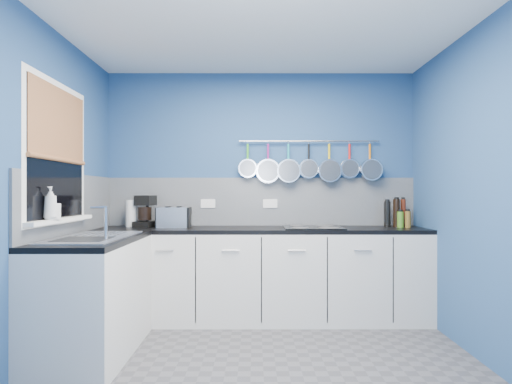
{
  "coord_description": "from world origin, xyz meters",
  "views": [
    {
      "loc": [
        -0.06,
        -2.95,
        1.25
      ],
      "look_at": [
        -0.05,
        0.75,
        1.25
      ],
      "focal_mm": 29.75,
      "sensor_mm": 36.0,
      "label": 1
    }
  ],
  "objects_px": {
    "toaster": "(174,217)",
    "canister": "(187,221)",
    "soap_bottle_a": "(50,203)",
    "paper_towel": "(132,213)",
    "hob": "(313,227)",
    "coffee_maker": "(145,211)",
    "soap_bottle_b": "(53,208)"
  },
  "relations": [
    {
      "from": "soap_bottle_a",
      "to": "paper_towel",
      "type": "distance_m",
      "value": 1.24
    },
    {
      "from": "soap_bottle_a",
      "to": "coffee_maker",
      "type": "height_order",
      "value": "soap_bottle_a"
    },
    {
      "from": "soap_bottle_a",
      "to": "canister",
      "type": "distance_m",
      "value": 1.45
    },
    {
      "from": "canister",
      "to": "paper_towel",
      "type": "bearing_deg",
      "value": 179.38
    },
    {
      "from": "paper_towel",
      "to": "hob",
      "type": "distance_m",
      "value": 1.81
    },
    {
      "from": "soap_bottle_a",
      "to": "toaster",
      "type": "distance_m",
      "value": 1.33
    },
    {
      "from": "soap_bottle_b",
      "to": "paper_towel",
      "type": "height_order",
      "value": "soap_bottle_b"
    },
    {
      "from": "soap_bottle_a",
      "to": "hob",
      "type": "xyz_separation_m",
      "value": [
        2.03,
        1.07,
        -0.26
      ]
    },
    {
      "from": "soap_bottle_b",
      "to": "paper_towel",
      "type": "distance_m",
      "value": 1.2
    },
    {
      "from": "soap_bottle_a",
      "to": "toaster",
      "type": "xyz_separation_m",
      "value": [
        0.67,
        1.14,
        -0.17
      ]
    },
    {
      "from": "soap_bottle_a",
      "to": "paper_towel",
      "type": "bearing_deg",
      "value": 78.99
    },
    {
      "from": "toaster",
      "to": "hob",
      "type": "bearing_deg",
      "value": -3.99
    },
    {
      "from": "soap_bottle_b",
      "to": "toaster",
      "type": "xyz_separation_m",
      "value": [
        0.67,
        1.1,
        -0.14
      ]
    },
    {
      "from": "coffee_maker",
      "to": "hob",
      "type": "bearing_deg",
      "value": 9.66
    },
    {
      "from": "toaster",
      "to": "canister",
      "type": "distance_m",
      "value": 0.15
    },
    {
      "from": "paper_towel",
      "to": "hob",
      "type": "bearing_deg",
      "value": -4.33
    },
    {
      "from": "coffee_maker",
      "to": "canister",
      "type": "distance_m",
      "value": 0.43
    },
    {
      "from": "soap_bottle_a",
      "to": "canister",
      "type": "height_order",
      "value": "soap_bottle_a"
    },
    {
      "from": "soap_bottle_b",
      "to": "canister",
      "type": "xyz_separation_m",
      "value": [
        0.79,
        1.16,
        -0.18
      ]
    },
    {
      "from": "coffee_maker",
      "to": "toaster",
      "type": "relative_size",
      "value": 1.02
    },
    {
      "from": "coffee_maker",
      "to": "toaster",
      "type": "height_order",
      "value": "coffee_maker"
    },
    {
      "from": "soap_bottle_b",
      "to": "coffee_maker",
      "type": "height_order",
      "value": "soap_bottle_b"
    },
    {
      "from": "soap_bottle_b",
      "to": "coffee_maker",
      "type": "distance_m",
      "value": 1.2
    },
    {
      "from": "canister",
      "to": "toaster",
      "type": "bearing_deg",
      "value": -152.92
    },
    {
      "from": "soap_bottle_a",
      "to": "canister",
      "type": "xyz_separation_m",
      "value": [
        0.79,
        1.2,
        -0.21
      ]
    },
    {
      "from": "paper_towel",
      "to": "canister",
      "type": "distance_m",
      "value": 0.56
    },
    {
      "from": "paper_towel",
      "to": "canister",
      "type": "relative_size",
      "value": 2.23
    },
    {
      "from": "soap_bottle_a",
      "to": "coffee_maker",
      "type": "relative_size",
      "value": 0.76
    },
    {
      "from": "coffee_maker",
      "to": "soap_bottle_a",
      "type": "bearing_deg",
      "value": -94.66
    },
    {
      "from": "paper_towel",
      "to": "coffee_maker",
      "type": "xyz_separation_m",
      "value": [
        0.14,
        -0.04,
        0.02
      ]
    },
    {
      "from": "paper_towel",
      "to": "toaster",
      "type": "distance_m",
      "value": 0.44
    },
    {
      "from": "canister",
      "to": "soap_bottle_b",
      "type": "bearing_deg",
      "value": -124.31
    }
  ]
}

